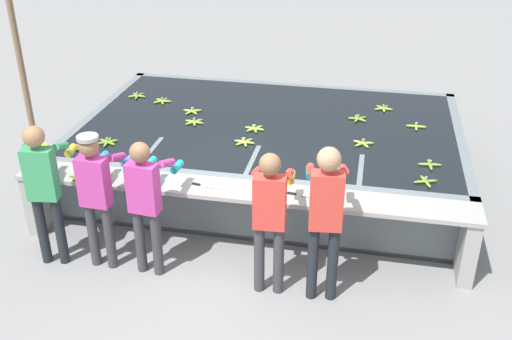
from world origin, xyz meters
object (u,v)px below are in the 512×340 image
at_px(worker_2, 146,197).
at_px(banana_bunch_floating_6, 194,122).
at_px(banana_bunch_floating_4, 82,148).
at_px(banana_bunch_floating_12, 137,96).
at_px(banana_bunch_floating_5, 255,128).
at_px(banana_bunch_floating_13, 363,143).
at_px(banana_bunch_floating_7, 244,142).
at_px(banana_bunch_floating_9, 162,101).
at_px(worker_1, 96,189).
at_px(banana_bunch_floating_1, 426,181).
at_px(banana_bunch_floating_11, 430,164).
at_px(worker_3, 270,211).
at_px(worker_4, 326,210).
at_px(banana_bunch_floating_0, 383,108).
at_px(banana_bunch_floating_3, 358,119).
at_px(support_post_left, 19,54).
at_px(banana_bunch_ledge_0, 81,176).
at_px(knife_1, 202,185).
at_px(banana_bunch_floating_10, 416,126).
at_px(worker_0, 44,183).
at_px(banana_bunch_floating_2, 192,111).
at_px(banana_bunch_floating_8, 107,142).

xyz_separation_m(worker_2, banana_bunch_floating_6, (-0.15, 2.22, -0.09)).
relative_size(banana_bunch_floating_4, banana_bunch_floating_12, 1.00).
height_order(banana_bunch_floating_5, banana_bunch_floating_13, same).
distance_m(banana_bunch_floating_7, banana_bunch_floating_9, 1.92).
relative_size(worker_1, banana_bunch_floating_1, 5.73).
height_order(banana_bunch_floating_9, banana_bunch_floating_11, same).
bearing_deg(banana_bunch_floating_4, worker_1, -57.05).
relative_size(worker_3, banana_bunch_floating_12, 5.78).
xyz_separation_m(worker_4, banana_bunch_floating_0, (0.52, 3.32, -0.19)).
bearing_deg(banana_bunch_floating_1, banana_bunch_floating_3, 116.15).
bearing_deg(banana_bunch_floating_4, banana_bunch_floating_3, 26.44).
bearing_deg(support_post_left, banana_bunch_ledge_0, -47.28).
relative_size(worker_3, banana_bunch_floating_0, 5.81).
distance_m(banana_bunch_floating_0, knife_1, 3.35).
distance_m(banana_bunch_floating_7, banana_bunch_floating_10, 2.37).
xyz_separation_m(banana_bunch_floating_5, banana_bunch_floating_6, (-0.86, 0.06, 0.00)).
bearing_deg(worker_3, banana_bunch_floating_12, 130.26).
relative_size(banana_bunch_floating_0, banana_bunch_floating_1, 1.00).
bearing_deg(banana_bunch_floating_0, banana_bunch_floating_4, -149.98).
bearing_deg(worker_0, banana_bunch_floating_1, 15.75).
bearing_deg(banana_bunch_floating_11, banana_bunch_floating_13, 150.70).
relative_size(banana_bunch_floating_2, banana_bunch_floating_5, 0.97).
xyz_separation_m(banana_bunch_floating_0, banana_bunch_floating_12, (-3.69, -0.22, 0.00)).
relative_size(worker_2, banana_bunch_floating_10, 5.57).
relative_size(worker_0, banana_bunch_floating_13, 5.99).
bearing_deg(banana_bunch_floating_9, banana_bunch_floating_6, -43.90).
xyz_separation_m(worker_0, knife_1, (1.58, 0.55, -0.16)).
bearing_deg(banana_bunch_floating_5, banana_bunch_floating_12, 156.52).
xyz_separation_m(worker_3, banana_bunch_floating_5, (-0.61, 2.22, -0.11)).
bearing_deg(banana_bunch_floating_6, worker_3, -57.19).
relative_size(banana_bunch_floating_6, banana_bunch_floating_9, 1.02).
relative_size(banana_bunch_floating_2, banana_bunch_floating_8, 0.97).
bearing_deg(knife_1, worker_1, -153.38).
bearing_deg(banana_bunch_floating_5, banana_bunch_floating_0, 32.98).
height_order(banana_bunch_floating_1, banana_bunch_floating_3, same).
bearing_deg(knife_1, banana_bunch_floating_13, 40.75).
bearing_deg(worker_1, banana_bunch_floating_5, 59.64).
relative_size(banana_bunch_floating_5, banana_bunch_floating_9, 1.02).
xyz_separation_m(banana_bunch_floating_0, banana_bunch_floating_3, (-0.34, -0.46, 0.00)).
height_order(banana_bunch_floating_12, knife_1, banana_bunch_floating_12).
relative_size(worker_3, banana_bunch_floating_9, 5.77).
relative_size(worker_0, worker_2, 1.06).
bearing_deg(worker_3, banana_bunch_floating_13, 67.86).
distance_m(worker_1, banana_bunch_floating_6, 2.25).
relative_size(banana_bunch_floating_0, banana_bunch_floating_9, 0.99).
distance_m(banana_bunch_floating_10, banana_bunch_ledge_0, 4.40).
relative_size(banana_bunch_floating_6, knife_1, 0.81).
relative_size(worker_4, banana_bunch_floating_8, 6.07).
xyz_separation_m(banana_bunch_floating_0, banana_bunch_floating_6, (-2.54, -1.03, -0.00)).
distance_m(banana_bunch_floating_11, knife_1, 2.70).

